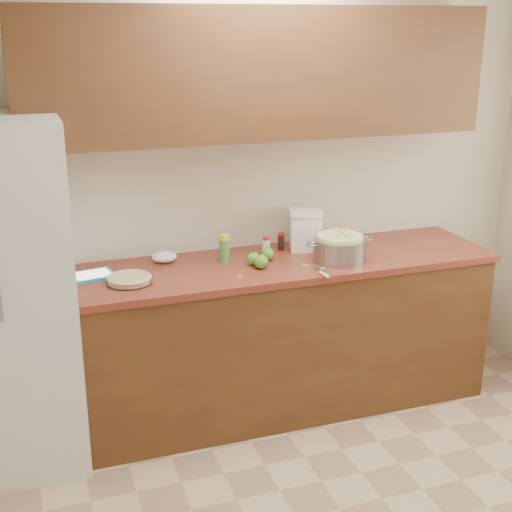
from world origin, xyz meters
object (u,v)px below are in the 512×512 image
object	(u,v)px
colander	(339,248)
tablet	(92,275)
flour_canister	(305,230)
pie	(129,279)

from	to	relation	value
colander	tablet	world-z (taller)	colander
flour_canister	tablet	distance (m)	1.27
colander	tablet	distance (m)	1.38
flour_canister	tablet	xyz separation A→B (m)	(-1.27, -0.08, -0.11)
pie	colander	distance (m)	1.19
flour_canister	tablet	size ratio (longest dim) A/B	0.94
pie	flour_canister	bearing A→B (deg)	12.43
flour_canister	pie	bearing A→B (deg)	-167.57
pie	colander	xyz separation A→B (m)	(1.19, -0.02, 0.05)
pie	colander	world-z (taller)	colander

